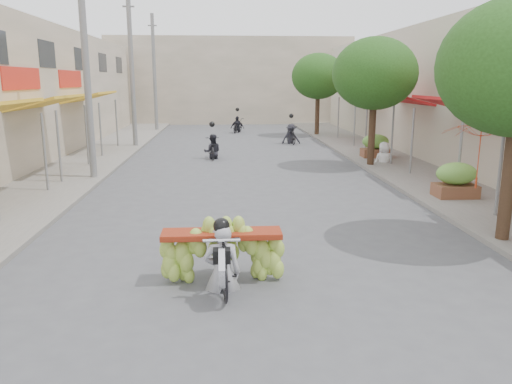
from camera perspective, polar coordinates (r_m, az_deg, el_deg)
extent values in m
plane|color=#4F5054|center=(7.10, 2.64, -17.16)|extent=(120.00, 120.00, 0.00)
cube|color=gray|center=(22.31, -20.17, 2.91)|extent=(4.00, 60.00, 0.12)
cube|color=gray|center=(22.76, 16.07, 3.37)|extent=(4.00, 60.00, 0.12)
cylinder|color=slate|center=(17.02, -22.99, 4.02)|extent=(0.08, 0.08, 2.55)
cube|color=gold|center=(20.18, -22.65, 9.47)|extent=(1.77, 4.00, 0.53)
cylinder|color=slate|center=(18.34, -21.60, 4.69)|extent=(0.08, 0.08, 2.55)
cylinder|color=slate|center=(21.77, -18.78, 6.02)|extent=(0.08, 0.08, 2.55)
cube|color=red|center=(20.46, -25.24, 11.66)|extent=(0.10, 3.50, 0.80)
cube|color=gold|center=(25.94, -18.43, 10.28)|extent=(1.77, 4.00, 0.53)
cylinder|color=slate|center=(24.08, -17.34, 6.69)|extent=(0.08, 0.08, 2.55)
cylinder|color=slate|center=(27.59, -15.64, 7.48)|extent=(0.08, 0.08, 2.55)
cube|color=red|center=(26.15, -20.47, 12.01)|extent=(0.10, 3.50, 0.80)
cube|color=#1E2328|center=(23.32, -22.82, 14.31)|extent=(0.08, 2.00, 1.10)
cube|color=#1E2328|center=(28.11, -19.50, 14.12)|extent=(0.08, 2.00, 1.10)
cube|color=#1E2328|center=(32.96, -17.16, 13.95)|extent=(0.08, 2.00, 1.10)
cube|color=#1E2328|center=(37.85, -15.42, 13.81)|extent=(0.08, 2.00, 1.10)
cylinder|color=slate|center=(14.11, 26.10, 2.15)|extent=(0.08, 0.08, 2.55)
cube|color=#A61617|center=(17.95, 22.38, 9.21)|extent=(1.77, 4.20, 0.53)
cylinder|color=slate|center=(16.02, 22.25, 3.61)|extent=(0.08, 0.08, 2.55)
cylinder|color=slate|center=(19.47, 17.40, 5.41)|extent=(0.08, 0.08, 2.55)
cube|color=#A61617|center=(23.48, 15.93, 10.26)|extent=(1.77, 4.20, 0.53)
cylinder|color=slate|center=(21.53, 15.31, 6.18)|extent=(0.08, 0.08, 2.55)
cylinder|color=slate|center=(25.13, 12.50, 7.19)|extent=(0.08, 0.08, 2.55)
cube|color=#A61617|center=(29.21, 11.95, 10.83)|extent=(1.77, 4.20, 0.53)
cylinder|color=slate|center=(27.24, 11.21, 7.64)|extent=(0.08, 0.08, 2.55)
cylinder|color=slate|center=(30.92, 9.39, 8.28)|extent=(0.08, 0.08, 2.55)
cube|color=#BAAB93|center=(44.13, -2.98, 12.57)|extent=(20.00, 6.00, 7.00)
cylinder|color=slate|center=(18.72, -18.85, 13.42)|extent=(0.24, 0.24, 8.00)
cylinder|color=slate|center=(27.53, -14.01, 13.25)|extent=(0.24, 0.24, 8.00)
cube|color=slate|center=(27.77, -14.38, 19.85)|extent=(0.60, 0.08, 0.08)
cylinder|color=slate|center=(36.43, -11.53, 13.12)|extent=(0.24, 0.24, 8.00)
cube|color=slate|center=(36.61, -11.76, 18.13)|extent=(0.60, 0.08, 0.08)
cylinder|color=#3A2719|center=(11.99, 26.96, 2.00)|extent=(0.28, 0.28, 3.20)
cylinder|color=#3A2719|center=(21.12, 13.12, 7.06)|extent=(0.28, 0.28, 3.20)
ellipsoid|color=#234F17|center=(21.04, 13.43, 13.04)|extent=(3.40, 3.40, 2.90)
cylinder|color=#3A2719|center=(32.76, 7.02, 9.16)|extent=(0.28, 0.28, 3.20)
ellipsoid|color=#234F17|center=(32.70, 7.13, 13.01)|extent=(3.40, 3.40, 2.90)
cube|color=brown|center=(16.04, 21.81, 0.36)|extent=(1.20, 0.80, 0.50)
ellipsoid|color=#69A93F|center=(15.94, 21.98, 2.40)|extent=(1.20, 0.88, 0.66)
cube|color=brown|center=(23.39, 13.45, 4.52)|extent=(1.20, 0.80, 0.50)
ellipsoid|color=#69A93F|center=(23.32, 13.52, 5.93)|extent=(1.20, 0.88, 0.66)
imported|color=black|center=(8.63, -3.91, -7.58)|extent=(0.69, 1.91, 1.10)
cylinder|color=silver|center=(7.99, -3.91, -8.72)|extent=(0.10, 0.66, 0.66)
cube|color=black|center=(8.02, -3.93, -7.27)|extent=(0.28, 0.22, 0.22)
cylinder|color=silver|center=(8.05, -3.96, -5.55)|extent=(0.60, 0.05, 0.05)
cube|color=maroon|center=(8.85, -3.94, -4.80)|extent=(2.11, 0.55, 0.10)
imported|color=#B8B8C0|center=(8.38, -3.97, -3.64)|extent=(0.64, 0.47, 1.77)
sphere|color=black|center=(8.15, -4.06, 2.06)|extent=(0.28, 0.28, 0.28)
imported|color=#C03C19|center=(14.35, 24.47, 7.42)|extent=(2.61, 2.61, 1.81)
imported|color=white|center=(21.95, 14.51, 5.58)|extent=(0.87, 0.54, 1.73)
imported|color=black|center=(23.11, -5.00, 4.97)|extent=(0.67, 1.68, 0.93)
imported|color=#23232A|center=(23.04, -5.03, 6.59)|extent=(0.81, 0.51, 1.65)
sphere|color=black|center=(22.99, -5.05, 7.72)|extent=(0.26, 0.26, 0.26)
imported|color=black|center=(28.56, 4.02, 6.59)|extent=(0.77, 1.88, 1.07)
imported|color=#23232A|center=(28.51, 4.04, 7.76)|extent=(1.12, 0.70, 1.65)
sphere|color=black|center=(28.47, 4.05, 8.67)|extent=(0.26, 0.26, 0.26)
imported|color=black|center=(34.81, -2.13, 7.59)|extent=(1.13, 1.80, 0.95)
imported|color=#23232A|center=(34.76, -2.14, 8.65)|extent=(1.09, 0.82, 1.65)
sphere|color=black|center=(34.74, -2.15, 9.40)|extent=(0.26, 0.26, 0.26)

